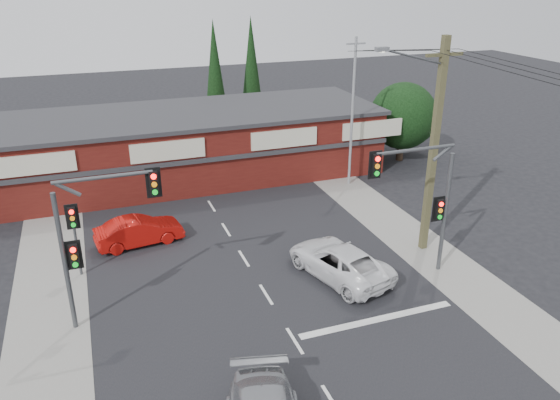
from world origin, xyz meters
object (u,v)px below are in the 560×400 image
object	(u,v)px
white_suv	(339,261)
shop_building	(175,145)
red_sedan	(139,231)
utility_pole	(432,142)

from	to	relation	value
white_suv	shop_building	size ratio (longest dim) A/B	0.19
white_suv	red_sedan	size ratio (longest dim) A/B	1.24
red_sedan	utility_pole	size ratio (longest dim) A/B	0.42
shop_building	utility_pole	world-z (taller)	utility_pole
white_suv	utility_pole	bearing A→B (deg)	175.50
white_suv	utility_pole	xyz separation A→B (m)	(4.84, 0.97, 4.67)
white_suv	utility_pole	world-z (taller)	utility_pole
white_suv	red_sedan	xyz separation A→B (m)	(-7.90, 6.10, -0.03)
red_sedan	utility_pole	bearing A→B (deg)	-119.75
shop_building	utility_pole	distance (m)	17.15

